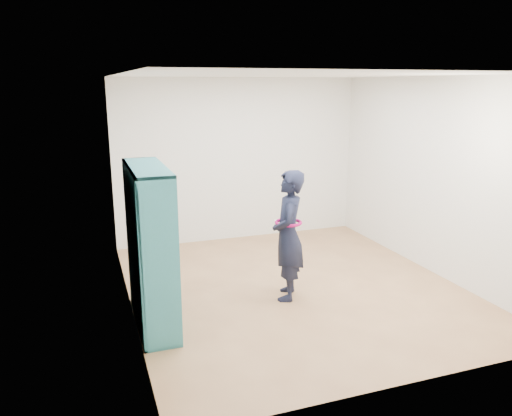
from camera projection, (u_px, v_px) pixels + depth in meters
name	position (u px, v px, depth m)	size (l,w,h in m)	color
floor	(294.00, 287.00, 6.31)	(4.50, 4.50, 0.00)	#906441
ceiling	(298.00, 75.00, 5.68)	(4.50, 4.50, 0.00)	white
wall_left	(125.00, 199.00, 5.35)	(0.02, 4.50, 2.60)	silver
wall_right	(433.00, 176.00, 6.64)	(0.02, 4.50, 2.60)	silver
wall_back	(239.00, 160.00, 8.05)	(4.00, 0.02, 2.60)	silver
wall_front	(412.00, 240.00, 3.94)	(4.00, 0.02, 2.60)	silver
bookshelf	(148.00, 250.00, 5.19)	(0.37, 1.28, 1.70)	teal
person	(288.00, 235.00, 5.84)	(0.57, 0.67, 1.55)	black
smartphone	(275.00, 224.00, 5.92)	(0.03, 0.10, 0.12)	silver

